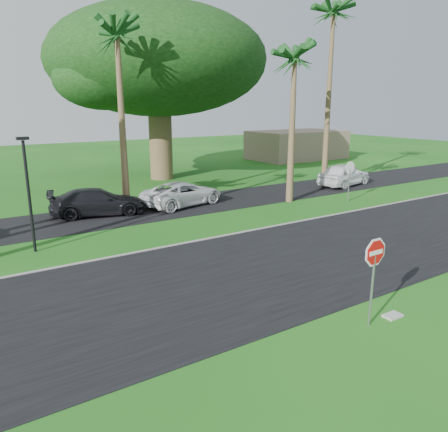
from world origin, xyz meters
TOP-DOWN VIEW (x-y plane):
  - ground at (0.00, 0.00)m, footprint 120.00×120.00m
  - road at (0.00, 2.00)m, footprint 120.00×8.00m
  - parking_strip at (0.00, 12.50)m, footprint 120.00×5.00m
  - curb at (0.00, 6.05)m, footprint 120.00×0.12m
  - stop_sign_near at (0.50, -3.00)m, footprint 1.05×0.07m
  - stop_sign_far at (12.00, 8.00)m, footprint 1.05×0.07m
  - palm_center at (0.00, 14.00)m, footprint 5.00×5.00m
  - palm_right_near at (9.00, 10.00)m, footprint 5.00×5.00m
  - palm_right_far at (15.00, 13.00)m, footprint 5.00×5.00m
  - canopy_tree at (6.00, 22.00)m, footprint 16.50×16.50m
  - streetlight_right at (-6.00, 8.50)m, footprint 0.45×0.25m
  - building_far at (24.00, 26.00)m, footprint 10.00×6.00m
  - car_dark at (-2.00, 13.00)m, footprint 5.30×3.05m
  - car_minivan at (2.96, 12.59)m, footprint 5.41×3.35m
  - car_pickup at (15.86, 11.83)m, footprint 5.11×2.89m
  - utility_slab at (1.46, -3.06)m, footprint 0.56×0.36m

SIDE VIEW (x-z plane):
  - ground at x=0.00m, z-range 0.00..0.00m
  - road at x=0.00m, z-range 0.00..0.02m
  - parking_strip at x=0.00m, z-range 0.00..0.02m
  - curb at x=0.00m, z-range 0.00..0.06m
  - utility_slab at x=1.46m, z-range 0.00..0.06m
  - car_minivan at x=2.96m, z-range 0.00..1.40m
  - car_dark at x=-2.00m, z-range 0.00..1.45m
  - car_pickup at x=15.86m, z-range 0.00..1.64m
  - building_far at x=24.00m, z-range 0.00..3.00m
  - stop_sign_near at x=0.50m, z-range 0.46..3.09m
  - stop_sign_far at x=12.00m, z-range 0.46..3.09m
  - streetlight_right at x=-6.00m, z-range 0.33..4.97m
  - palm_right_near at x=9.00m, z-range 3.44..12.94m
  - canopy_tree at x=6.00m, z-range 2.39..15.51m
  - palm_center at x=0.00m, z-range 3.91..14.41m
  - palm_right_far at x=15.00m, z-range 5.08..18.08m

